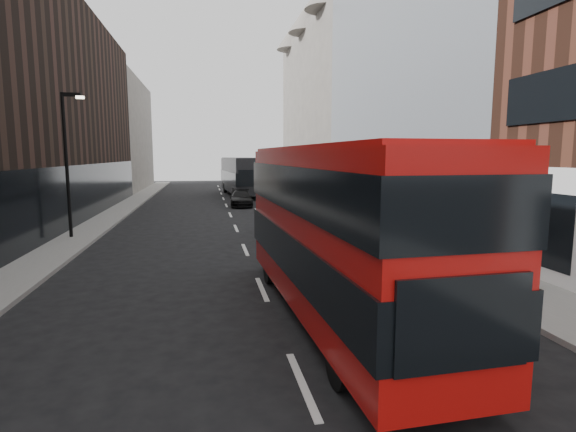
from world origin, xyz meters
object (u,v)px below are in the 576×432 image
red_bus (336,224)px  car_b (289,221)px  car_c (241,198)px  grey_bus (241,175)px  car_a (289,225)px  street_lamp (68,155)px

red_bus → car_b: 12.93m
car_c → red_bus: bearing=-86.2°
grey_bus → car_a: 25.63m
red_bus → car_c: size_ratio=2.49×
grey_bus → car_b: (0.75, -23.49, -1.46)m
car_a → car_b: size_ratio=1.12×
red_bus → car_c: bearing=88.3°
grey_bus → car_a: (0.32, -25.59, -1.36)m
street_lamp → car_b: street_lamp is taller
red_bus → grey_bus: bearing=86.9°
street_lamp → car_c: street_lamp is taller
car_a → car_c: bearing=93.4°
grey_bus → car_c: 10.21m
red_bus → street_lamp: bearing=125.1°
car_b → car_c: bearing=95.6°
red_bus → car_b: size_ratio=2.82×
street_lamp → car_a: (10.54, -2.11, -3.43)m
street_lamp → car_b: bearing=0.0°
car_a → car_b: car_a is taller
street_lamp → red_bus: (9.79, -12.75, -1.74)m
grey_bus → car_a: bearing=-93.6°
grey_bus → car_a: grey_bus is taller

